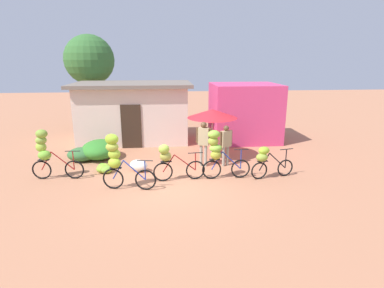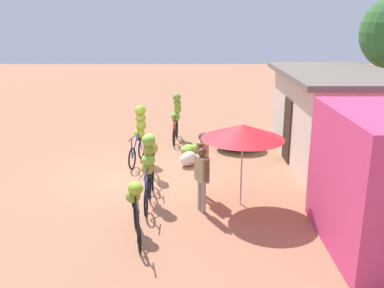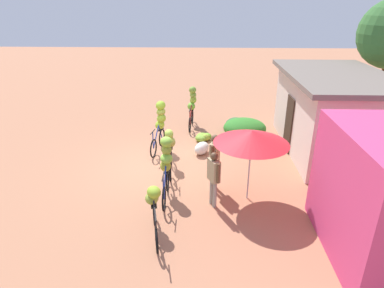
% 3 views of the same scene
% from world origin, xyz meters
% --- Properties ---
extents(ground_plane, '(60.00, 60.00, 0.00)m').
position_xyz_m(ground_plane, '(0.00, 0.00, 0.00)').
color(ground_plane, '#B27251').
extents(building_low, '(5.64, 3.43, 2.85)m').
position_xyz_m(building_low, '(-1.50, 6.00, 1.45)').
color(building_low, beige).
rests_on(building_low, ground).
extents(shop_pink, '(3.20, 2.80, 2.79)m').
position_xyz_m(shop_pink, '(3.97, 5.58, 1.40)').
color(shop_pink, '#D73D73').
rests_on(shop_pink, ground).
extents(tree_behind_building, '(2.74, 2.74, 5.29)m').
position_xyz_m(tree_behind_building, '(-4.06, 8.89, 3.89)').
color(tree_behind_building, brown).
rests_on(tree_behind_building, ground).
extents(hedge_bush_front_left, '(1.15, 0.93, 0.55)m').
position_xyz_m(hedge_bush_front_left, '(-3.33, 2.82, 0.27)').
color(hedge_bush_front_left, '#356834').
rests_on(hedge_bush_front_left, ground).
extents(hedge_bush_front_right, '(1.46, 1.72, 0.76)m').
position_xyz_m(hedge_bush_front_right, '(-2.68, 3.10, 0.38)').
color(hedge_bush_front_right, '#34802A').
rests_on(hedge_bush_front_right, ground).
extents(market_umbrella, '(2.00, 2.00, 2.04)m').
position_xyz_m(market_umbrella, '(1.90, 2.68, 1.86)').
color(market_umbrella, beige).
rests_on(market_umbrella, ground).
extents(bicycle_leftmost, '(1.75, 0.45, 1.73)m').
position_xyz_m(bicycle_leftmost, '(-3.97, 0.92, 0.99)').
color(bicycle_leftmost, black).
rests_on(bicycle_leftmost, ground).
extents(bicycle_near_pile, '(1.69, 0.50, 1.78)m').
position_xyz_m(bicycle_near_pile, '(-1.49, -0.17, 1.05)').
color(bicycle_near_pile, black).
rests_on(bicycle_near_pile, ground).
extents(bicycle_center_loaded, '(1.76, 0.39, 1.29)m').
position_xyz_m(bicycle_center_loaded, '(0.17, 0.35, 0.74)').
color(bicycle_center_loaded, black).
rests_on(bicycle_center_loaded, ground).
extents(bicycle_by_shop, '(1.67, 0.42, 1.70)m').
position_xyz_m(bicycle_by_shop, '(1.74, 0.40, 1.00)').
color(bicycle_by_shop, black).
rests_on(bicycle_by_shop, ground).
extents(bicycle_rightmost, '(1.59, 0.48, 1.13)m').
position_xyz_m(bicycle_rightmost, '(3.40, 0.27, 0.69)').
color(bicycle_rightmost, black).
rests_on(bicycle_rightmost, ground).
extents(banana_pile_on_ground, '(0.74, 0.80, 0.29)m').
position_xyz_m(banana_pile_on_ground, '(-2.22, 1.43, 0.14)').
color(banana_pile_on_ground, '#88C134').
rests_on(banana_pile_on_ground, ground).
extents(produce_sack, '(0.82, 0.72, 0.44)m').
position_xyz_m(produce_sack, '(-0.98, 1.38, 0.22)').
color(produce_sack, silver).
rests_on(produce_sack, ground).
extents(person_vendor, '(0.55, 0.32, 1.72)m').
position_xyz_m(person_vendor, '(1.44, 1.75, 1.06)').
color(person_vendor, gray).
rests_on(person_vendor, ground).
extents(person_bystander, '(0.53, 0.36, 1.58)m').
position_xyz_m(person_bystander, '(2.28, 1.71, 0.96)').
color(person_bystander, gray).
rests_on(person_bystander, ground).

